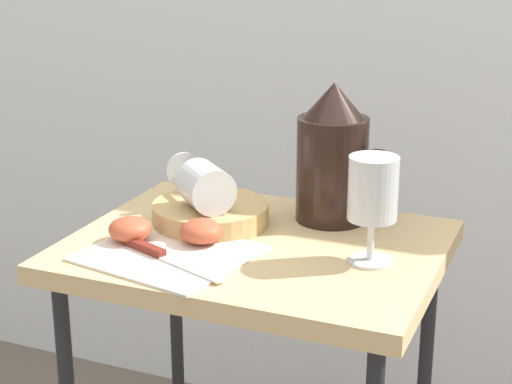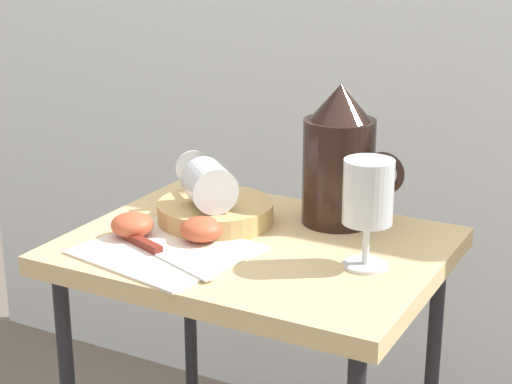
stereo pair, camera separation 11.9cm
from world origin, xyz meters
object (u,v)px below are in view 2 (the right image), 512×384
object	(u,v)px
knife	(154,249)
wine_glass_tipped_near	(208,184)
apple_half_right	(202,229)
apple_half_left	(132,225)
table	(256,288)
basket_tray	(216,212)
wine_glass_upright	(368,198)
pitcher	(339,168)

from	to	relation	value
knife	wine_glass_tipped_near	bearing A→B (deg)	85.78
apple_half_right	apple_half_left	bearing A→B (deg)	-162.24
table	knife	xyz separation A→B (m)	(-0.11, -0.12, 0.09)
basket_tray	wine_glass_upright	bearing A→B (deg)	-11.23
wine_glass_upright	wine_glass_tipped_near	bearing A→B (deg)	173.35
table	apple_half_right	xyz separation A→B (m)	(-0.07, -0.04, 0.10)
pitcher	knife	bearing A→B (deg)	-125.25
pitcher	wine_glass_upright	world-z (taller)	pitcher
apple_half_right	knife	size ratio (longest dim) A/B	0.33
wine_glass_upright	apple_half_right	xyz separation A→B (m)	(-0.25, -0.03, -0.08)
table	apple_half_left	xyz separation A→B (m)	(-0.18, -0.08, 0.10)
basket_tray	pitcher	xyz separation A→B (m)	(0.17, 0.10, 0.07)
apple_half_left	knife	bearing A→B (deg)	-30.68
pitcher	apple_half_left	xyz separation A→B (m)	(-0.25, -0.22, -0.07)
basket_tray	wine_glass_upright	xyz separation A→B (m)	(0.28, -0.06, 0.09)
wine_glass_tipped_near	basket_tray	bearing A→B (deg)	93.80
pitcher	wine_glass_tipped_near	distance (m)	0.21
wine_glass_tipped_near	table	bearing A→B (deg)	-11.96
table	apple_half_left	distance (m)	0.22
basket_tray	pitcher	distance (m)	0.21
pitcher	knife	distance (m)	0.33
pitcher	apple_half_right	distance (m)	0.24
wine_glass_upright	apple_half_left	distance (m)	0.37
basket_tray	pitcher	size ratio (longest dim) A/B	0.83
basket_tray	apple_half_right	xyz separation A→B (m)	(0.03, -0.09, 0.00)
table	wine_glass_tipped_near	world-z (taller)	wine_glass_tipped_near
wine_glass_upright	wine_glass_tipped_near	xyz separation A→B (m)	(-0.28, 0.03, -0.03)
pitcher	wine_glass_tipped_near	xyz separation A→B (m)	(-0.17, -0.12, -0.02)
table	wine_glass_tipped_near	distance (m)	0.18
basket_tray	table	bearing A→B (deg)	-24.02
wine_glass_tipped_near	apple_half_left	distance (m)	0.14
table	basket_tray	distance (m)	0.14
table	apple_half_right	bearing A→B (deg)	-148.24
basket_tray	wine_glass_tipped_near	bearing A→B (deg)	-86.20
wine_glass_tipped_near	knife	xyz separation A→B (m)	(-0.01, -0.14, -0.06)
table	apple_half_left	bearing A→B (deg)	-156.22
table	pitcher	bearing A→B (deg)	61.55
basket_tray	apple_half_left	world-z (taller)	apple_half_left
table	basket_tray	xyz separation A→B (m)	(-0.10, 0.04, 0.09)
pitcher	apple_half_left	distance (m)	0.34
basket_tray	wine_glass_upright	world-z (taller)	wine_glass_upright
apple_half_right	wine_glass_tipped_near	bearing A→B (deg)	111.85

